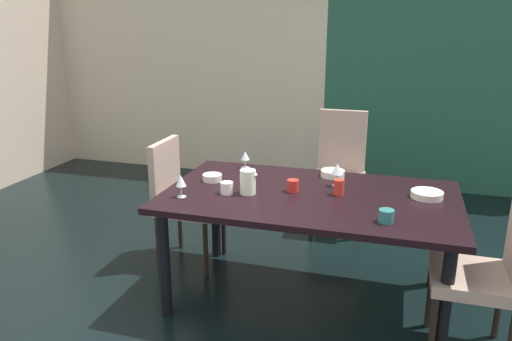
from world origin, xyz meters
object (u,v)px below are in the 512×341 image
Objects in this scene: wine_glass_north at (337,170)px; cup_east at (339,187)px; wine_glass_corner at (181,181)px; cup_rear at (227,188)px; cup_west at (293,186)px; serving_bowl_near_window at (333,173)px; chair_left_far at (181,195)px; chair_right_near at (493,263)px; dining_table at (310,205)px; chair_head_far at (340,165)px; pitcher_right at (248,182)px; cup_left at (386,216)px; wine_glass_south at (245,156)px; serving_bowl_center at (212,178)px.

wine_glass_north is 1.55× the size of cup_east.
wine_glass_corner reaches higher than cup_rear.
cup_west reaches higher than cup_rear.
cup_east reaches higher than serving_bowl_near_window.
chair_left_far is 0.73m from cup_rear.
cup_east is 1.24× the size of cup_rear.
chair_left_far is (-2.08, 0.58, -0.03)m from chair_right_near.
dining_table is 1.33m from chair_head_far.
cup_east is (0.93, 0.32, -0.05)m from wine_glass_corner.
pitcher_right reaches higher than wine_glass_corner.
cup_east is at bearing 129.51° from cup_left.
wine_glass_south is 0.66m from serving_bowl_near_window.
serving_bowl_near_window is (0.65, -0.03, -0.07)m from wine_glass_south.
chair_left_far is 11.38× the size of cup_left.
dining_table is 0.70m from serving_bowl_center.
cup_east is (0.17, 0.04, 0.13)m from dining_table.
cup_left is at bearing -35.99° from wine_glass_south.
chair_right_near is 1.22m from cup_west.
wine_glass_north is at bearing 85.92° from chair_left_far.
chair_head_far is at bearing 93.93° from serving_bowl_near_window.
pitcher_right reaches higher than cup_left.
cup_rear is at bearing -83.81° from wine_glass_south.
chair_head_far reaches higher than chair_left_far.
pitcher_right is (-0.40, -1.43, 0.26)m from chair_head_far.
chair_head_far is 1.51m from pitcher_right.
chair_head_far is at bearing 60.41° from serving_bowl_center.
chair_left_far is 7.23× the size of serving_bowl_center.
wine_glass_south reaches higher than dining_table.
cup_rear reaches higher than serving_bowl_near_window.
cup_rear is (-1.55, 0.14, 0.22)m from chair_right_near.
serving_bowl_center is (-0.83, -0.13, -0.09)m from wine_glass_north.
serving_bowl_center is at bearing 150.15° from pitcher_right.
cup_east is (0.09, -0.36, 0.03)m from serving_bowl_near_window.
pitcher_right is (-0.86, 0.23, 0.04)m from cup_left.
cup_rear is at bearing -165.02° from cup_east.
wine_glass_north is at bearing 31.17° from pitcher_right.
wine_glass_south reaches higher than serving_bowl_center.
serving_bowl_near_window is 2.06× the size of cup_rear.
dining_table is at bearing 20.81° from wine_glass_corner.
wine_glass_corner reaches higher than cup_west.
cup_east is at bearing 19.20° from wine_glass_corner.
wine_glass_corner is 1.79× the size of cup_rear.
dining_table is 11.08× the size of serving_bowl_near_window.
chair_head_far is at bearing 56.77° from wine_glass_south.
dining_table is at bearing -7.43° from cup_west.
wine_glass_north reaches higher than cup_rear.
cup_east is at bearing -75.98° from serving_bowl_near_window.
cup_west is at bearing 75.33° from chair_right_near.
serving_bowl_center is 1.32× the size of cup_east.
cup_east is at bearing 11.87° from dining_table.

